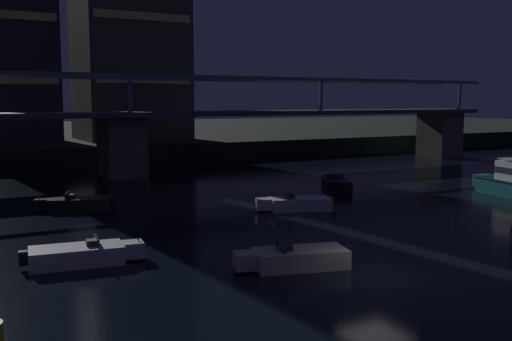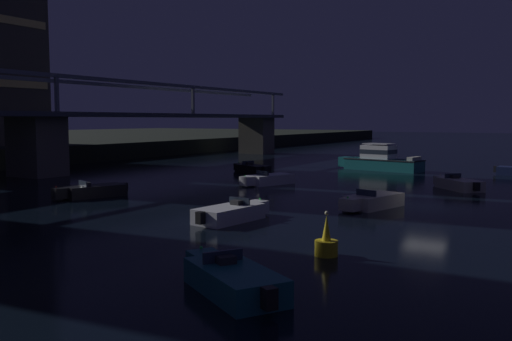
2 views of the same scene
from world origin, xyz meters
name	(u,v)px [view 2 (image 2 of 2)]	position (x,y,z in m)	size (l,w,h in m)	color
ground_plane	(426,207)	(0.00, 0.00, 0.00)	(400.00, 400.00, 0.00)	black
river_bridge	(37,128)	(0.00, 35.60, 4.45)	(86.74, 6.40, 9.38)	#605B51
cabin_cruiser_near_left	(381,160)	(22.21, 9.92, 1.05)	(4.17, 9.36, 2.79)	#196066
speedboat_near_right	(92,191)	(-7.33, 20.64, 0.41)	(5.08, 3.10, 1.16)	black
speedboat_mid_left	(252,169)	(12.87, 20.05, 0.41)	(3.36, 4.96, 1.16)	black
speedboat_mid_center	(458,184)	(9.65, -0.08, 0.41)	(4.47, 4.30, 1.16)	beige
speedboat_mid_right	(372,201)	(-2.17, 2.64, 0.41)	(5.18, 2.77, 1.16)	beige
speedboat_far_left	(232,213)	(-9.95, 7.59, 0.41)	(5.23, 2.28, 1.16)	silver
speedboat_far_center	(268,179)	(5.12, 13.83, 0.41)	(5.12, 3.00, 1.16)	silver
speedboat_far_right	(231,279)	(-19.96, 1.11, 0.41)	(3.71, 4.83, 1.16)	#196066
channel_buoy	(326,244)	(-14.30, 0.40, 0.48)	(0.90, 0.90, 1.76)	yellow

